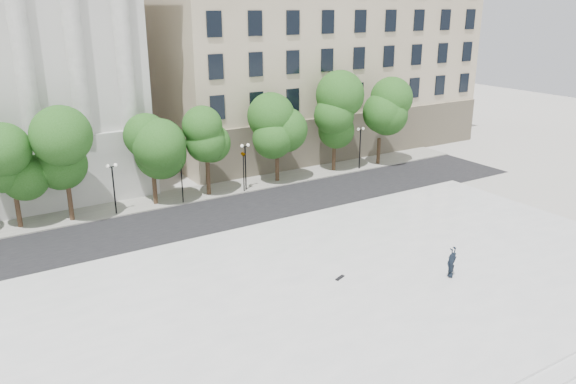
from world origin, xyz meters
The scene contains 11 objects.
ground centered at (0.00, 0.00, 0.00)m, with size 160.00×160.00×0.00m, color beige.
plaza centered at (0.00, 3.00, 0.23)m, with size 44.00×22.00×0.45m, color white.
street centered at (0.00, 18.00, 0.01)m, with size 60.00×8.00×0.02m, color black.
far_sidewalk centered at (0.00, 24.00, 0.06)m, with size 60.00×4.00×0.12m, color #A7A59A.
building_east centered at (20.00, 38.91, 11.14)m, with size 36.00×26.15×23.00m.
traffic_light_west centered at (-1.15, 22.30, 3.64)m, with size 0.53×1.64×4.15m.
traffic_light_east centered at (4.61, 22.30, 3.71)m, with size 0.61×1.81×4.21m.
person_lying centered at (7.03, 0.43, 0.71)m, with size 0.69×0.45×1.89m, color black.
skateboard centered at (1.36, 3.77, 0.49)m, with size 0.75×0.19×0.08m, color black.
street_trees centered at (-0.01, 23.36, 5.15)m, with size 44.68×4.93×7.80m.
lamp_posts centered at (-0.54, 22.60, 2.96)m, with size 37.32×0.28×4.35m.
Camera 1 is at (-17.04, -20.06, 15.87)m, focal length 35.00 mm.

